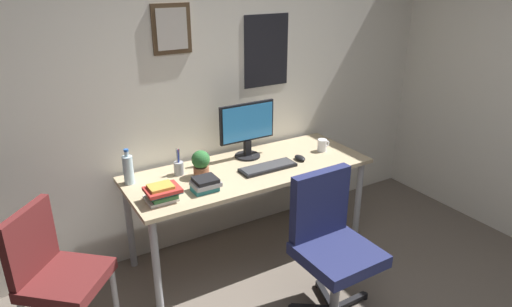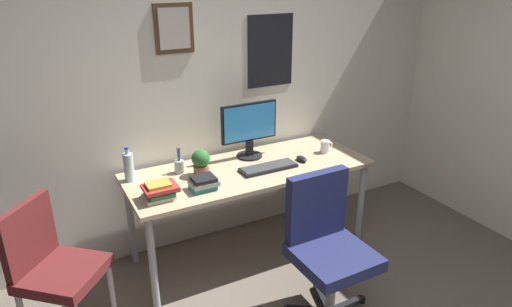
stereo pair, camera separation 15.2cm
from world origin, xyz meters
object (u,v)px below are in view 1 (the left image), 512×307
object	(u,v)px
side_chair	(54,269)
pen_cup	(179,167)
book_stack_right	(205,184)
office_chair	(330,239)
computer_mouse	(300,158)
keyboard	(268,167)
monitor	(247,128)
water_bottle	(128,169)
book_stack_left	(163,193)
potted_plant	(201,163)
coffee_mug_near	(322,145)

from	to	relation	value
side_chair	pen_cup	xyz separation A→B (m)	(0.93, 0.37, 0.28)
side_chair	book_stack_right	size ratio (longest dim) A/B	4.84
office_chair	computer_mouse	world-z (taller)	office_chair
keyboard	office_chair	bearing A→B (deg)	-89.58
office_chair	side_chair	xyz separation A→B (m)	(-1.54, 0.60, -0.03)
pen_cup	monitor	bearing A→B (deg)	3.50
water_bottle	office_chair	bearing A→B (deg)	-46.87
office_chair	book_stack_left	xyz separation A→B (m)	(-0.84, 0.66, 0.26)
monitor	potted_plant	size ratio (longest dim) A/B	2.36
monitor	book_stack_right	distance (m)	0.67
computer_mouse	pen_cup	bearing A→B (deg)	165.45
monitor	computer_mouse	bearing A→B (deg)	-40.69
side_chair	pen_cup	size ratio (longest dim) A/B	4.38
coffee_mug_near	computer_mouse	bearing A→B (deg)	-166.96
office_chair	book_stack_right	distance (m)	0.89
side_chair	computer_mouse	distance (m)	1.85
potted_plant	book_stack_left	distance (m)	0.42
computer_mouse	pen_cup	distance (m)	0.93
book_stack_left	office_chair	bearing A→B (deg)	-38.10
keyboard	potted_plant	world-z (taller)	potted_plant
computer_mouse	book_stack_left	xyz separation A→B (m)	(-1.14, -0.09, 0.04)
potted_plant	book_stack_left	world-z (taller)	potted_plant
computer_mouse	book_stack_right	bearing A→B (deg)	-173.41
computer_mouse	water_bottle	distance (m)	1.28
keyboard	water_bottle	xyz separation A→B (m)	(-0.95, 0.28, 0.09)
monitor	book_stack_left	world-z (taller)	monitor
book_stack_left	potted_plant	bearing A→B (deg)	29.79
computer_mouse	pen_cup	world-z (taller)	pen_cup
potted_plant	book_stack_left	xyz separation A→B (m)	(-0.36, -0.21, -0.05)
keyboard	pen_cup	distance (m)	0.65
potted_plant	pen_cup	world-z (taller)	pen_cup
book_stack_left	water_bottle	bearing A→B (deg)	107.16
monitor	keyboard	xyz separation A→B (m)	(0.01, -0.28, -0.23)
monitor	potted_plant	distance (m)	0.50
side_chair	computer_mouse	world-z (taller)	side_chair
side_chair	book_stack_left	bearing A→B (deg)	4.63
potted_plant	book_stack_right	xyz separation A→B (m)	(-0.07, -0.22, -0.06)
computer_mouse	coffee_mug_near	bearing A→B (deg)	13.04
office_chair	computer_mouse	xyz separation A→B (m)	(0.29, 0.75, 0.22)
side_chair	computer_mouse	bearing A→B (deg)	4.41
pen_cup	book_stack_left	world-z (taller)	pen_cup
computer_mouse	monitor	bearing A→B (deg)	139.31
monitor	water_bottle	size ratio (longest dim) A/B	1.82
book_stack_left	coffee_mug_near	bearing A→B (deg)	5.97
pen_cup	book_stack_right	xyz separation A→B (m)	(0.05, -0.33, -0.01)
pen_cup	book_stack_left	xyz separation A→B (m)	(-0.24, -0.32, 0.00)
keyboard	computer_mouse	distance (m)	0.30
coffee_mug_near	side_chair	bearing A→B (deg)	-174.47
keyboard	coffee_mug_near	size ratio (longest dim) A/B	3.85
side_chair	pen_cup	bearing A→B (deg)	21.90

